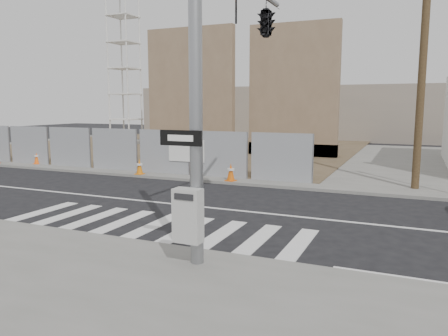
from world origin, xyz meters
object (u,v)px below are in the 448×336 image
at_px(signal_pole, 247,41).
at_px(traffic_cone_d, 231,172).
at_px(crane_tower, 123,31).
at_px(traffic_cone_b, 37,158).
at_px(traffic_cone_c, 140,167).

relative_size(signal_pole, traffic_cone_d, 9.41).
xyz_separation_m(crane_tower, traffic_cone_b, (2.89, -12.01, -8.58)).
height_order(signal_pole, crane_tower, crane_tower).
relative_size(traffic_cone_b, traffic_cone_c, 0.96).
bearing_deg(traffic_cone_d, traffic_cone_c, -179.45).
relative_size(signal_pole, traffic_cone_c, 10.00).
bearing_deg(signal_pole, traffic_cone_c, 140.21).
bearing_deg(crane_tower, traffic_cone_b, -76.45).
distance_m(traffic_cone_c, traffic_cone_d, 4.49).
bearing_deg(crane_tower, signal_pole, -47.43).
distance_m(signal_pole, traffic_cone_d, 8.22).
distance_m(crane_tower, traffic_cone_d, 21.08).
bearing_deg(signal_pole, crane_tower, 132.57).
distance_m(traffic_cone_b, traffic_cone_d, 11.59).
relative_size(crane_tower, traffic_cone_c, 25.93).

